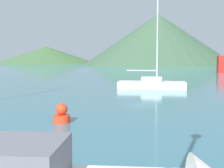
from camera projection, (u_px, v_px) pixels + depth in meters
sailboat_inner at (152, 83)px, 25.56m from camera, size 5.73×2.80×8.73m
buoy_marker at (62, 115)px, 12.23m from camera, size 0.67×0.67×0.77m
hill_west at (47, 55)px, 120.65m from camera, size 38.57×38.57×6.41m
hill_central at (158, 39)px, 100.26m from camera, size 47.69×47.69×16.18m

